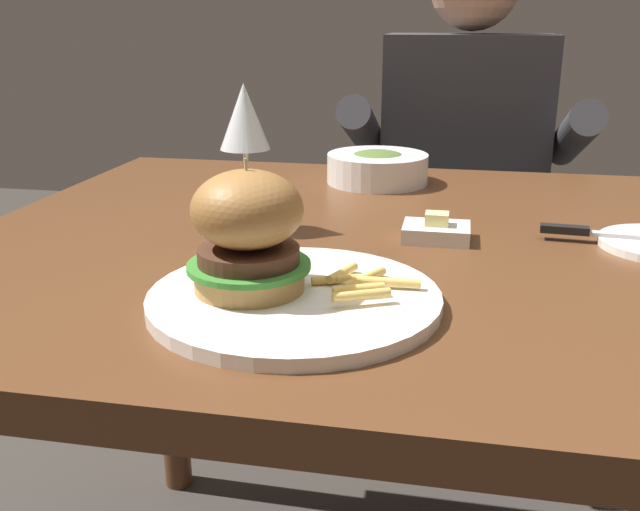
% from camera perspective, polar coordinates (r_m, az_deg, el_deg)
% --- Properties ---
extents(dining_table, '(1.12, 0.93, 0.74)m').
position_cam_1_polar(dining_table, '(0.97, 5.14, -3.74)').
color(dining_table, '#56331C').
rests_on(dining_table, ground).
extents(main_plate, '(0.29, 0.29, 0.01)m').
position_cam_1_polar(main_plate, '(0.71, -2.05, -3.48)').
color(main_plate, white).
rests_on(main_plate, dining_table).
extents(burger_sandwich, '(0.12, 0.12, 0.13)m').
position_cam_1_polar(burger_sandwich, '(0.70, -5.79, 1.95)').
color(burger_sandwich, '#B78447').
rests_on(burger_sandwich, main_plate).
extents(fries_pile, '(0.11, 0.11, 0.02)m').
position_cam_1_polar(fries_pile, '(0.71, 3.14, -2.17)').
color(fries_pile, '#E0B251').
rests_on(fries_pile, main_plate).
extents(wine_glass, '(0.07, 0.07, 0.19)m').
position_cam_1_polar(wine_glass, '(0.94, -6.09, 10.43)').
color(wine_glass, silver).
rests_on(wine_glass, dining_table).
extents(table_knife, '(0.23, 0.03, 0.01)m').
position_cam_1_polar(table_knife, '(0.97, 22.80, 1.57)').
color(table_knife, silver).
rests_on(table_knife, bread_plate).
extents(butter_dish, '(0.09, 0.07, 0.04)m').
position_cam_1_polar(butter_dish, '(0.93, 9.29, 1.97)').
color(butter_dish, white).
rests_on(butter_dish, dining_table).
extents(soup_bowl, '(0.17, 0.17, 0.06)m').
position_cam_1_polar(soup_bowl, '(1.24, 4.61, 7.06)').
color(soup_bowl, white).
rests_on(soup_bowl, dining_table).
extents(diner_person, '(0.51, 0.36, 1.18)m').
position_cam_1_polar(diner_person, '(1.69, 11.12, 2.75)').
color(diner_person, '#282833').
rests_on(diner_person, ground).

